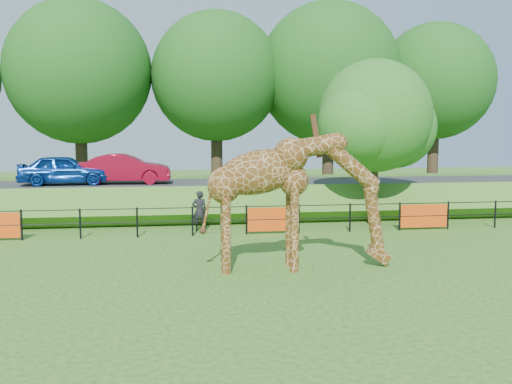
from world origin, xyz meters
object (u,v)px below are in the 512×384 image
at_px(tree_east, 377,120).
at_px(car_red, 125,169).
at_px(giraffe, 298,201).
at_px(car_blue, 64,170).
at_px(visitor, 200,211).

bearing_deg(tree_east, car_red, 156.71).
relative_size(giraffe, car_red, 1.27).
xyz_separation_m(car_red, tree_east, (10.48, -4.51, 2.17)).
distance_m(car_blue, visitor, 7.77).
height_order(car_blue, visitor, car_blue).
distance_m(visitor, tree_east, 8.11).
bearing_deg(giraffe, visitor, 111.22).
bearing_deg(visitor, car_blue, -39.38).
relative_size(giraffe, tree_east, 0.79).
bearing_deg(giraffe, tree_east, 56.87).
distance_m(car_blue, tree_east, 14.03).
bearing_deg(car_red, car_blue, 95.76).
distance_m(car_blue, car_red, 2.68).
height_order(giraffe, tree_east, tree_east).
relative_size(car_blue, car_red, 0.96).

